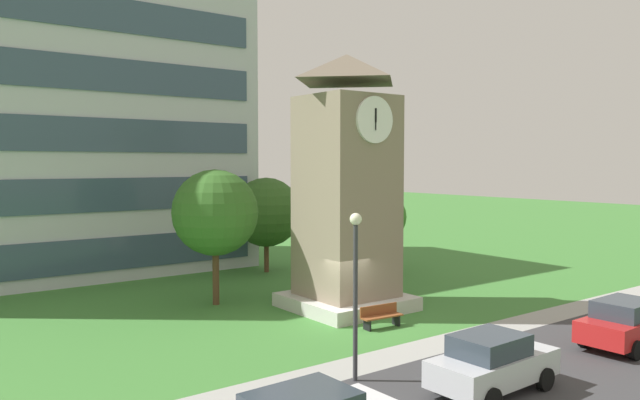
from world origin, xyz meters
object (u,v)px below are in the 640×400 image
Objects in this scene: park_bench at (381,316)px; clock_tower at (347,196)px; tree_near_tower at (215,213)px; parked_car_silver at (492,362)px; street_lamp at (356,275)px; tree_streetside at (266,212)px; tree_by_building at (382,217)px; parked_car_red at (627,323)px.

clock_tower is at bearing 74.33° from park_bench.
tree_near_tower is at bearing 114.66° from park_bench.
parked_car_silver is (1.34, -14.43, -3.38)m from tree_near_tower.
clock_tower is 2.23× the size of street_lamp.
tree_streetside is (1.93, 9.92, -1.49)m from clock_tower.
parked_car_red is at bearing -100.87° from tree_by_building.
parked_car_red is (4.37, -10.40, -4.21)m from clock_tower.
clock_tower reaches higher than parked_car_silver.
street_lamp is at bearing 130.11° from parked_car_silver.
park_bench is 12.80m from tree_by_building.
street_lamp is 0.89× the size of tree_streetside.
tree_near_tower reaches higher than parked_car_silver.
tree_by_building is at bearing 38.18° from clock_tower.
park_bench is at bearing 126.79° from parked_car_red.
tree_by_building is at bearing 47.53° from park_bench.
parked_car_red is (-3.13, -16.30, -2.43)m from tree_by_building.
tree_streetside is 20.64m from parked_car_red.
clock_tower is 6.08m from tree_near_tower.
parked_car_red is (8.73, -14.55, -3.38)m from tree_near_tower.
street_lamp is 10.68m from parked_car_red.
tree_streetside is 1.31× the size of parked_car_red.
clock_tower is 10.21m from tree_streetside.
tree_near_tower is 8.55m from tree_streetside.
tree_near_tower is at bearing 83.96° from street_lamp.
parked_car_silver is (-3.02, -10.27, -4.21)m from clock_tower.
parked_car_silver is 0.95× the size of parked_car_red.
street_lamp is 0.81× the size of tree_near_tower.
street_lamp is 1.23× the size of parked_car_silver.
park_bench is at bearing -65.34° from tree_near_tower.
clock_tower is 12.04m from parked_car_red.
tree_streetside is at bearing 96.86° from parked_car_red.
tree_by_building is at bearing 79.13° from parked_car_red.
street_lamp is 18.73m from tree_streetside.
tree_streetside is 1.18× the size of tree_by_building.
tree_near_tower is at bearing 120.95° from parked_car_red.
clock_tower is 6.14× the size of park_bench.
tree_by_building is 1.17× the size of parked_car_silver.
tree_near_tower reaches higher than parked_car_red.
tree_by_building is 16.77m from parked_car_red.
tree_near_tower is at bearing 95.30° from parked_car_silver.
park_bench is 0.43× the size of parked_car_red.
street_lamp is at bearing -139.61° from park_bench.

